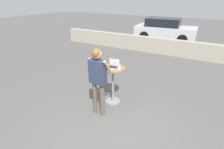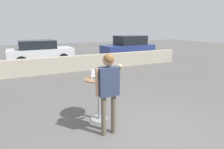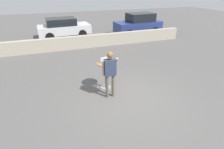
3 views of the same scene
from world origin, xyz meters
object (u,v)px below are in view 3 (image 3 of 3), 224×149
(cafe_table, at_px, (106,72))
(standing_person, at_px, (110,69))
(parked_car_near_street, at_px, (64,27))
(parked_car_further_down, at_px, (139,24))
(laptop, at_px, (105,62))
(coffee_mug, at_px, (111,62))

(cafe_table, xyz_separation_m, standing_person, (-0.04, -0.68, 0.43))
(standing_person, height_order, parked_car_near_street, standing_person)
(standing_person, bearing_deg, parked_car_further_down, 57.17)
(laptop, bearing_deg, coffee_mug, -17.30)
(coffee_mug, distance_m, parked_car_further_down, 9.32)
(standing_person, bearing_deg, coffee_mug, 67.77)
(coffee_mug, xyz_separation_m, standing_person, (-0.26, -0.63, 0.02))
(standing_person, bearing_deg, cafe_table, 86.47)
(standing_person, distance_m, parked_car_further_down, 9.99)
(coffee_mug, relative_size, standing_person, 0.06)
(cafe_table, bearing_deg, coffee_mug, -12.27)
(coffee_mug, xyz_separation_m, parked_car_further_down, (5.15, 7.76, -0.28))
(laptop, height_order, coffee_mug, laptop)
(standing_person, xyz_separation_m, parked_car_further_down, (5.41, 8.39, -0.30))
(parked_car_near_street, bearing_deg, cafe_table, -84.79)
(laptop, bearing_deg, parked_car_further_down, 55.05)
(standing_person, relative_size, parked_car_further_down, 0.44)
(cafe_table, height_order, parked_car_further_down, parked_car_further_down)
(coffee_mug, bearing_deg, laptop, 162.70)
(cafe_table, height_order, coffee_mug, coffee_mug)
(parked_car_further_down, bearing_deg, cafe_table, -124.86)
(cafe_table, bearing_deg, parked_car_near_street, 95.21)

